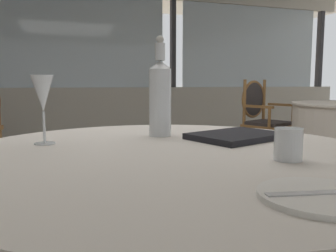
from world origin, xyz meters
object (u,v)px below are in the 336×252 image
(menu_book, at_px, (237,136))
(wine_glass, at_px, (43,95))
(side_plate, at_px, (320,196))
(water_tumbler, at_px, (288,144))
(dining_chair_0_1, at_px, (262,115))
(water_bottle, at_px, (160,96))

(menu_book, bearing_deg, wine_glass, 151.52)
(side_plate, bearing_deg, wine_glass, 121.93)
(menu_book, bearing_deg, side_plate, -126.74)
(side_plate, height_order, wine_glass, wine_glass)
(water_tumbler, height_order, dining_chair_0_1, dining_chair_0_1)
(side_plate, xyz_separation_m, menu_book, (0.19, 0.60, 0.01))
(water_bottle, distance_m, dining_chair_0_1, 3.08)
(water_bottle, relative_size, dining_chair_0_1, 0.37)
(side_plate, height_order, water_bottle, water_bottle)
(water_bottle, bearing_deg, dining_chair_0_1, 49.82)
(side_plate, height_order, menu_book, menu_book)
(side_plate, xyz_separation_m, wine_glass, (-0.44, 0.70, 0.15))
(wine_glass, height_order, water_tumbler, wine_glass)
(dining_chair_0_1, bearing_deg, wine_glass, -68.34)
(water_tumbler, relative_size, dining_chair_0_1, 0.08)
(wine_glass, distance_m, water_tumbler, 0.73)
(side_plate, xyz_separation_m, dining_chair_0_1, (1.93, 3.09, -0.18))
(side_plate, bearing_deg, water_bottle, 93.13)
(menu_book, bearing_deg, dining_chair_0_1, 35.32)
(wine_glass, bearing_deg, water_tumbler, -37.31)
(water_bottle, xyz_separation_m, menu_book, (0.23, -0.15, -0.13))
(wine_glass, distance_m, dining_chair_0_1, 3.38)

